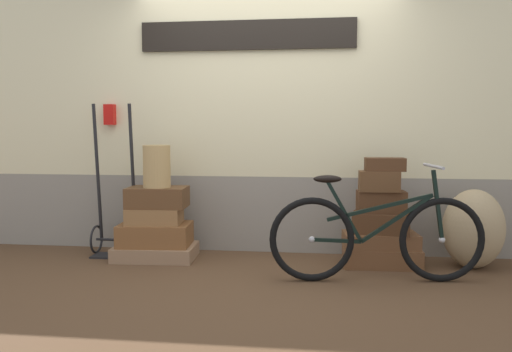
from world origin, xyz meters
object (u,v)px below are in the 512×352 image
Objects in this scene: suitcase_3 at (158,197)px; suitcase_8 at (379,181)px; wicker_basket at (157,166)px; burlap_sack at (473,229)px; suitcase_1 at (155,234)px; suitcase_6 at (381,223)px; suitcase_7 at (381,202)px; suitcase_5 at (380,240)px; suitcase_2 at (155,216)px; luggage_trolley at (115,219)px; bicycle at (376,237)px; suitcase_0 at (156,252)px; suitcase_4 at (381,257)px; suitcase_9 at (385,164)px.

suitcase_3 is 1.58× the size of suitcase_8.
wicker_basket is 2.84m from burlap_sack.
suitcase_6 reaches higher than suitcase_1.
suitcase_7 is 0.19m from suitcase_8.
suitcase_5 is 0.79m from burlap_sack.
burlap_sack is at bearing 9.68° from suitcase_6.
suitcase_6 is (-0.00, -0.01, 0.15)m from suitcase_5.
suitcase_8 is at bearing -0.49° from wicker_basket.
luggage_trolley is (-0.43, 0.12, -0.06)m from suitcase_2.
bicycle is at bearing -93.09° from suitcase_6.
luggage_trolley is (-0.46, 0.12, -0.51)m from wicker_basket.
suitcase_8 reaches higher than suitcase_1.
burlap_sack reaches higher than suitcase_6.
suitcase_0 is at bearing -15.01° from luggage_trolley.
suitcase_5 is (2.03, -0.00, 0.16)m from suitcase_0.
suitcase_8 is (-0.04, -0.02, 0.67)m from suitcase_4.
bicycle is at bearing -104.37° from suitcase_9.
suitcase_9 is 0.23× the size of luggage_trolley.
suitcase_0 is at bearing -141.18° from suitcase_3.
suitcase_1 is 1.33× the size of suitcase_6.
suitcase_4 is (2.05, 0.00, -0.32)m from suitcase_2.
suitcase_4 is at bearing 78.81° from bicycle.
wicker_basket is (0.03, -0.00, 0.63)m from suitcase_1.
suitcase_0 is at bearing 178.30° from suitcase_9.
luggage_trolley is at bearing 175.63° from suitcase_9.
bicycle reaches higher than suitcase_0.
bicycle is at bearing -14.15° from wicker_basket.
suitcase_6 is 0.79m from burlap_sack.
suitcase_9 is (0.03, 0.01, 0.51)m from suitcase_6.
suitcase_9 is 0.20× the size of bicycle.
suitcase_7 is at bearing -3.77° from suitcase_3.
wicker_basket is (0.03, 0.00, 0.45)m from suitcase_2.
wicker_basket is (-2.02, -0.00, 0.78)m from suitcase_4.
suitcase_1 is at bearing -173.35° from suitcase_6.
suitcase_9 is at bearing 0.25° from wicker_basket.
wicker_basket is 2.05m from bicycle.
suitcase_4 is 0.81m from suitcase_9.
suitcase_0 is 0.51m from suitcase_3.
suitcase_2 is 0.71× the size of burlap_sack.
suitcase_9 is at bearing 22.35° from suitcase_4.
suitcase_1 is 2.08m from suitcase_8.
suitcase_7 is 1.21× the size of suitcase_8.
suitcase_6 is at bearing -2.86° from luggage_trolley.
suitcase_2 reaches higher than suitcase_1.
bicycle is at bearing -103.85° from suitcase_7.
suitcase_5 is at bearing -2.99° from suitcase_0.
suitcase_5 is at bearing -4.69° from suitcase_2.
burlap_sack reaches higher than suitcase_5.
suitcase_5 is (2.03, 0.00, 0.00)m from suitcase_1.
burlap_sack reaches higher than suitcase_7.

